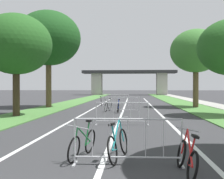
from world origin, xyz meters
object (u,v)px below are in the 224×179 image
(tree_right_maple_mid, at_px, (196,51))
(bicycle_blue_4, at_px, (118,107))
(tree_left_cypress_far, at_px, (16,45))
(tree_left_oak_near, at_px, (49,38))
(bicycle_teal_5, at_px, (118,144))
(crowd_barrier_nearest, at_px, (128,142))
(crowd_barrier_second, at_px, (122,114))
(bicycle_black_2, at_px, (101,102))
(crowd_barrier_third, at_px, (122,105))
(crowd_barrier_fourth, at_px, (116,100))
(bicycle_green_0, at_px, (83,143))
(bicycle_red_3, at_px, (187,158))
(bicycle_silver_1, at_px, (108,106))

(tree_right_maple_mid, height_order, bicycle_blue_4, tree_right_maple_mid)
(tree_left_cypress_far, relative_size, tree_left_oak_near, 0.74)
(bicycle_teal_5, bearing_deg, crowd_barrier_nearest, -52.36)
(tree_right_maple_mid, bearing_deg, crowd_barrier_second, -117.57)
(bicycle_blue_4, relative_size, bicycle_teal_5, 0.93)
(crowd_barrier_second, bearing_deg, bicycle_teal_5, -88.78)
(tree_right_maple_mid, xyz_separation_m, bicycle_blue_4, (-6.35, -5.15, -4.42))
(bicycle_black_2, bearing_deg, tree_left_cypress_far, -118.25)
(crowd_barrier_third, relative_size, crowd_barrier_fourth, 1.00)
(tree_left_oak_near, distance_m, bicycle_green_0, 18.02)
(tree_left_oak_near, xyz_separation_m, crowd_barrier_third, (6.37, -3.77, -5.34))
(bicycle_black_2, bearing_deg, bicycle_green_0, -92.12)
(crowd_barrier_nearest, xyz_separation_m, bicycle_teal_5, (-0.24, 0.48, -0.15))
(tree_right_maple_mid, height_order, bicycle_red_3, tree_right_maple_mid)
(crowd_barrier_nearest, relative_size, bicycle_blue_4, 1.51)
(tree_left_cypress_far, height_order, bicycle_black_2, tree_left_cypress_far)
(bicycle_blue_4, bearing_deg, crowd_barrier_second, -90.65)
(bicycle_red_3, bearing_deg, tree_right_maple_mid, 75.80)
(bicycle_black_2, xyz_separation_m, bicycle_teal_5, (2.60, -19.36, 0.03))
(tree_left_oak_near, xyz_separation_m, bicycle_red_3, (8.15, -17.27, -5.52))
(crowd_barrier_fourth, bearing_deg, crowd_barrier_second, -85.29)
(tree_left_oak_near, height_order, tree_right_maple_mid, tree_left_oak_near)
(bicycle_green_0, bearing_deg, tree_left_cypress_far, -45.42)
(tree_left_cypress_far, xyz_separation_m, bicycle_silver_1, (5.14, 3.74, -3.88))
(crowd_barrier_nearest, xyz_separation_m, bicycle_black_2, (-2.84, 19.84, -0.17))
(tree_left_cypress_far, relative_size, bicycle_teal_5, 3.49)
(tree_right_maple_mid, bearing_deg, bicycle_silver_1, -148.92)
(tree_right_maple_mid, relative_size, bicycle_blue_4, 4.11)
(crowd_barrier_second, distance_m, crowd_barrier_third, 6.46)
(crowd_barrier_nearest, relative_size, crowd_barrier_second, 1.00)
(bicycle_green_0, relative_size, bicycle_teal_5, 0.94)
(bicycle_silver_1, height_order, bicycle_blue_4, bicycle_blue_4)
(crowd_barrier_nearest, bearing_deg, crowd_barrier_third, 92.63)
(crowd_barrier_fourth, distance_m, bicycle_blue_4, 6.84)
(tree_right_maple_mid, relative_size, bicycle_black_2, 4.14)
(tree_right_maple_mid, xyz_separation_m, crowd_barrier_third, (-6.10, -4.79, -4.27))
(tree_left_oak_near, distance_m, bicycle_black_2, 7.57)
(bicycle_silver_1, relative_size, bicycle_black_2, 1.04)
(crowd_barrier_nearest, distance_m, bicycle_green_0, 1.24)
(bicycle_green_0, xyz_separation_m, bicycle_black_2, (-1.73, 19.30, -0.01))
(tree_right_maple_mid, bearing_deg, tree_left_cypress_far, -146.78)
(crowd_barrier_second, relative_size, crowd_barrier_third, 1.00)
(crowd_barrier_second, relative_size, bicycle_teal_5, 1.41)
(crowd_barrier_second, relative_size, crowd_barrier_fourth, 1.00)
(crowd_barrier_nearest, bearing_deg, bicycle_blue_4, 93.86)
(tree_right_maple_mid, height_order, bicycle_silver_1, tree_right_maple_mid)
(tree_left_cypress_far, height_order, bicycle_green_0, tree_left_cypress_far)
(tree_right_maple_mid, bearing_deg, bicycle_black_2, 165.52)
(tree_right_maple_mid, xyz_separation_m, bicycle_teal_5, (-5.74, -17.21, -4.42))
(tree_left_cypress_far, relative_size, bicycle_black_2, 3.77)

